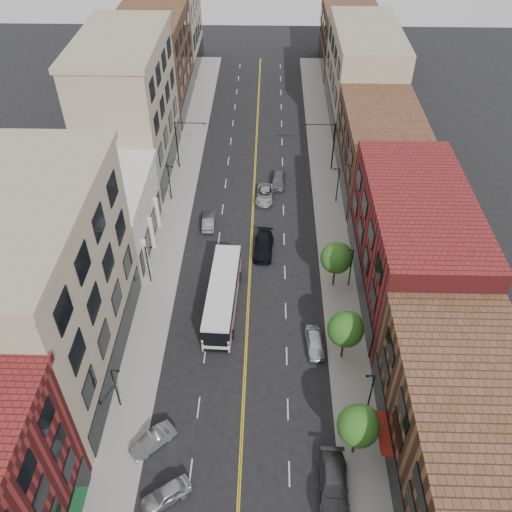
# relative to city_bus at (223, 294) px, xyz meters

# --- Properties ---
(ground) EXTENTS (220.00, 220.00, 0.00)m
(ground) POSITION_rel_city_bus_xyz_m (2.66, -20.42, -1.90)
(ground) COLOR black
(ground) RESTS_ON ground
(sidewalk_left) EXTENTS (4.00, 110.00, 0.15)m
(sidewalk_left) POSITION_rel_city_bus_xyz_m (-7.34, 14.58, -1.83)
(sidewalk_left) COLOR gray
(sidewalk_left) RESTS_ON ground
(sidewalk_right) EXTENTS (4.00, 110.00, 0.15)m
(sidewalk_right) POSITION_rel_city_bus_xyz_m (12.66, 14.58, -1.83)
(sidewalk_right) COLOR gray
(sidewalk_right) RESTS_ON ground
(bldg_l_tanoffice) EXTENTS (10.00, 22.00, 18.00)m
(bldg_l_tanoffice) POSITION_rel_city_bus_xyz_m (-14.34, -7.42, 7.10)
(bldg_l_tanoffice) COLOR gray
(bldg_l_tanoffice) RESTS_ON ground
(bldg_l_white) EXTENTS (10.00, 14.00, 8.00)m
(bldg_l_white) POSITION_rel_city_bus_xyz_m (-14.34, 10.58, 2.10)
(bldg_l_white) COLOR silver
(bldg_l_white) RESTS_ON ground
(bldg_l_far_a) EXTENTS (10.00, 20.00, 18.00)m
(bldg_l_far_a) POSITION_rel_city_bus_xyz_m (-14.34, 27.58, 7.10)
(bldg_l_far_a) COLOR gray
(bldg_l_far_a) RESTS_ON ground
(bldg_l_far_b) EXTENTS (10.00, 20.00, 15.00)m
(bldg_l_far_b) POSITION_rel_city_bus_xyz_m (-14.34, 47.58, 5.60)
(bldg_l_far_b) COLOR brown
(bldg_l_far_b) RESTS_ON ground
(bldg_l_far_c) EXTENTS (10.00, 16.00, 20.00)m
(bldg_l_far_c) POSITION_rel_city_bus_xyz_m (-14.34, 65.58, 8.10)
(bldg_l_far_c) COLOR gray
(bldg_l_far_c) RESTS_ON ground
(bldg_r_near) EXTENTS (10.00, 26.00, 10.00)m
(bldg_r_near) POSITION_rel_city_bus_xyz_m (19.66, -20.42, 3.10)
(bldg_r_near) COLOR brown
(bldg_r_near) RESTS_ON ground
(bldg_r_mid) EXTENTS (10.00, 22.00, 12.00)m
(bldg_r_mid) POSITION_rel_city_bus_xyz_m (19.66, 3.58, 4.10)
(bldg_r_mid) COLOR maroon
(bldg_r_mid) RESTS_ON ground
(bldg_r_far_a) EXTENTS (10.00, 20.00, 10.00)m
(bldg_r_far_a) POSITION_rel_city_bus_xyz_m (19.66, 24.58, 3.10)
(bldg_r_far_a) COLOR brown
(bldg_r_far_a) RESTS_ON ground
(bldg_r_far_b) EXTENTS (10.00, 22.00, 14.00)m
(bldg_r_far_b) POSITION_rel_city_bus_xyz_m (19.66, 45.58, 5.10)
(bldg_r_far_b) COLOR gray
(bldg_r_far_b) RESTS_ON ground
(bldg_r_far_c) EXTENTS (10.00, 18.00, 11.00)m
(bldg_r_far_c) POSITION_rel_city_bus_xyz_m (19.66, 65.58, 3.60)
(bldg_r_far_c) COLOR brown
(bldg_r_far_c) RESTS_ON ground
(tree_r_1) EXTENTS (3.40, 3.40, 5.59)m
(tree_r_1) POSITION_rel_city_bus_xyz_m (12.05, -16.35, 2.23)
(tree_r_1) COLOR black
(tree_r_1) RESTS_ON sidewalk_right
(tree_r_2) EXTENTS (3.40, 3.40, 5.59)m
(tree_r_2) POSITION_rel_city_bus_xyz_m (12.05, -6.35, 2.23)
(tree_r_2) COLOR black
(tree_r_2) RESTS_ON sidewalk_right
(tree_r_3) EXTENTS (3.40, 3.40, 5.59)m
(tree_r_3) POSITION_rel_city_bus_xyz_m (12.05, 3.65, 2.23)
(tree_r_3) COLOR black
(tree_r_3) RESTS_ON sidewalk_right
(lamp_l_1) EXTENTS (0.81, 0.55, 5.05)m
(lamp_l_1) POSITION_rel_city_bus_xyz_m (-8.29, -12.42, 1.07)
(lamp_l_1) COLOR black
(lamp_l_1) RESTS_ON sidewalk_left
(lamp_l_2) EXTENTS (0.81, 0.55, 5.05)m
(lamp_l_2) POSITION_rel_city_bus_xyz_m (-8.29, 3.58, 1.07)
(lamp_l_2) COLOR black
(lamp_l_2) RESTS_ON sidewalk_left
(lamp_l_3) EXTENTS (0.81, 0.55, 5.05)m
(lamp_l_3) POSITION_rel_city_bus_xyz_m (-8.29, 19.58, 1.07)
(lamp_l_3) COLOR black
(lamp_l_3) RESTS_ON sidewalk_left
(lamp_r_1) EXTENTS (0.81, 0.55, 5.05)m
(lamp_r_1) POSITION_rel_city_bus_xyz_m (13.61, -12.42, 1.07)
(lamp_r_1) COLOR black
(lamp_r_1) RESTS_ON sidewalk_right
(lamp_r_2) EXTENTS (0.81, 0.55, 5.05)m
(lamp_r_2) POSITION_rel_city_bus_xyz_m (13.61, 3.58, 1.07)
(lamp_r_2) COLOR black
(lamp_r_2) RESTS_ON sidewalk_right
(lamp_r_3) EXTENTS (0.81, 0.55, 5.05)m
(lamp_r_3) POSITION_rel_city_bus_xyz_m (13.61, 19.58, 1.07)
(lamp_r_3) COLOR black
(lamp_r_3) RESTS_ON sidewalk_right
(signal_mast_left) EXTENTS (4.49, 0.18, 7.20)m
(signal_mast_left) POSITION_rel_city_bus_xyz_m (-7.61, 27.58, 2.74)
(signal_mast_left) COLOR black
(signal_mast_left) RESTS_ON sidewalk_left
(signal_mast_right) EXTENTS (4.49, 0.18, 7.20)m
(signal_mast_right) POSITION_rel_city_bus_xyz_m (12.93, 27.58, 2.74)
(signal_mast_right) COLOR black
(signal_mast_right) RESTS_ON sidewalk_right
(city_bus) EXTENTS (3.46, 12.83, 3.27)m
(city_bus) POSITION_rel_city_bus_xyz_m (0.00, 0.00, 0.00)
(city_bus) COLOR silver
(city_bus) RESTS_ON ground
(car_angle_a) EXTENTS (4.30, 3.68, 1.39)m
(car_angle_a) POSITION_rel_city_bus_xyz_m (-2.94, -20.68, -1.21)
(car_angle_a) COLOR #B4B7BD
(car_angle_a) RESTS_ON ground
(car_angle_b) EXTENTS (3.86, 3.79, 1.32)m
(car_angle_b) POSITION_rel_city_bus_xyz_m (-4.74, -16.13, -1.24)
(car_angle_b) COLOR #AEB1B6
(car_angle_b) RESTS_ON ground
(car_parked_mid) EXTENTS (2.47, 5.68, 1.63)m
(car_parked_mid) POSITION_rel_city_bus_xyz_m (10.06, -19.58, -1.09)
(car_parked_mid) COLOR #444348
(car_parked_mid) RESTS_ON ground
(car_parked_far) EXTENTS (2.03, 4.35, 1.44)m
(car_parked_far) POSITION_rel_city_bus_xyz_m (9.41, -5.28, -1.18)
(car_parked_far) COLOR silver
(car_parked_far) RESTS_ON ground
(car_lane_behind) EXTENTS (1.68, 4.35, 1.41)m
(car_lane_behind) POSITION_rel_city_bus_xyz_m (-2.81, 14.07, -1.20)
(car_lane_behind) COLOR #55545A
(car_lane_behind) RESTS_ON ground
(car_lane_a) EXTENTS (2.52, 5.57, 1.58)m
(car_lane_a) POSITION_rel_city_bus_xyz_m (4.16, 9.20, -1.11)
(car_lane_a) COLOR black
(car_lane_a) RESTS_ON ground
(car_lane_b) EXTENTS (2.57, 5.05, 1.37)m
(car_lane_b) POSITION_rel_city_bus_xyz_m (4.16, 20.08, -1.22)
(car_lane_b) COLOR #AEB0B6
(car_lane_b) RESTS_ON ground
(car_lane_c) EXTENTS (2.23, 4.74, 1.57)m
(car_lane_c) POSITION_rel_city_bus_xyz_m (5.97, 23.56, -1.12)
(car_lane_c) COLOR #58575D
(car_lane_c) RESTS_ON ground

